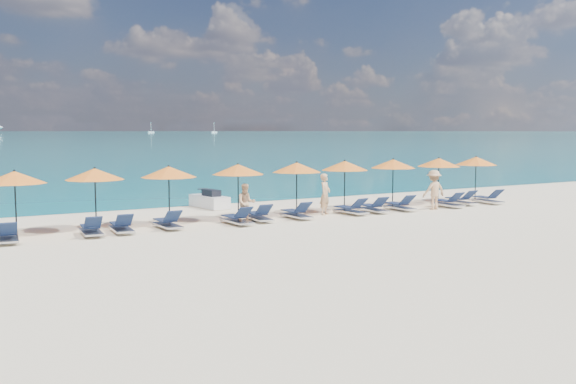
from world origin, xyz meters
TOP-DOWN VIEW (x-y plane):
  - ground at (0.00, 0.00)m, footprint 1400.00×1400.00m
  - sailboat_near at (170.21, 541.75)m, footprint 5.43×1.81m
  - sailboat_far at (220.49, 516.64)m, footprint 5.33×1.78m
  - jetski at (-0.77, 8.91)m, footprint 1.15×2.44m
  - beachgoer_a at (2.55, 4.25)m, footprint 0.76×0.71m
  - beachgoer_b at (-1.34, 3.94)m, footprint 0.83×0.62m
  - beachgoer_c at (7.77, 3.27)m, footprint 1.18×0.60m
  - umbrella_1 at (-9.58, 4.74)m, footprint 2.10×2.10m
  - umbrella_2 at (-6.88, 4.97)m, footprint 2.10×2.10m
  - umbrella_3 at (-4.18, 4.75)m, footprint 2.10×2.10m
  - umbrella_4 at (-1.27, 4.80)m, footprint 2.10×2.10m
  - umbrella_5 at (1.45, 4.77)m, footprint 2.10×2.10m
  - umbrella_6 at (3.99, 4.88)m, footprint 2.10×2.10m
  - umbrella_7 at (6.81, 4.99)m, footprint 2.10×2.10m
  - umbrella_8 at (9.50, 4.81)m, footprint 2.10×2.10m
  - umbrella_9 at (12.13, 4.93)m, footprint 2.10×2.10m
  - lounger_2 at (-9.98, 3.65)m, footprint 0.78×1.75m
  - lounger_3 at (-7.36, 3.67)m, footprint 0.78×1.75m
  - lounger_4 at (-6.29, 3.77)m, footprint 0.76×1.75m
  - lounger_5 at (-4.59, 3.82)m, footprint 0.65×1.71m
  - lounger_6 at (-1.96, 3.49)m, footprint 0.70×1.73m
  - lounger_7 at (-0.84, 3.84)m, footprint 0.76×1.75m
  - lounger_8 at (0.82, 3.74)m, footprint 0.63×1.70m
  - lounger_9 at (3.49, 3.70)m, footprint 0.78×1.75m
  - lounger_10 at (4.69, 3.69)m, footprint 0.73×1.74m
  - lounger_11 at (6.18, 3.70)m, footprint 0.69×1.72m
  - lounger_12 at (8.87, 3.50)m, footprint 0.63×1.70m
  - lounger_13 at (10.10, 3.87)m, footprint 0.63×1.70m
  - lounger_14 at (11.64, 3.62)m, footprint 0.74×1.74m

SIDE VIEW (x-z plane):
  - ground at x=0.00m, z-range 0.00..0.00m
  - lounger_2 at x=-9.98m, z-range -0.09..0.56m
  - lounger_3 at x=-7.36m, z-range -0.09..0.56m
  - lounger_4 at x=-6.29m, z-range -0.09..0.56m
  - lounger_5 at x=-4.59m, z-range -0.09..0.56m
  - lounger_6 at x=-1.96m, z-range -0.09..0.56m
  - lounger_7 at x=-0.84m, z-range -0.09..0.56m
  - lounger_8 at x=0.82m, z-range -0.09..0.56m
  - lounger_9 at x=3.49m, z-range -0.09..0.56m
  - lounger_10 at x=4.69m, z-range -0.09..0.56m
  - lounger_11 at x=6.18m, z-range -0.09..0.56m
  - lounger_12 at x=8.87m, z-range -0.09..0.56m
  - lounger_13 at x=10.10m, z-range -0.09..0.56m
  - lounger_14 at x=11.64m, z-range -0.09..0.56m
  - jetski at x=-0.77m, z-range -0.07..0.76m
  - beachgoer_b at x=-1.34m, z-range 0.00..1.52m
  - beachgoer_a at x=2.55m, z-range 0.00..1.75m
  - beachgoer_c at x=7.77m, z-range 0.00..1.78m
  - sailboat_far at x=220.49m, z-range -3.88..5.88m
  - sailboat_near at x=170.21m, z-range -3.95..6.00m
  - umbrella_1 at x=-9.58m, z-range 0.88..3.16m
  - umbrella_2 at x=-6.88m, z-range 0.88..3.16m
  - umbrella_3 at x=-4.18m, z-range 0.88..3.16m
  - umbrella_4 at x=-1.27m, z-range 0.88..3.16m
  - umbrella_5 at x=1.45m, z-range 0.88..3.16m
  - umbrella_6 at x=3.99m, z-range 0.88..3.16m
  - umbrella_7 at x=6.81m, z-range 0.88..3.16m
  - umbrella_8 at x=9.50m, z-range 0.88..3.16m
  - umbrella_9 at x=12.13m, z-range 0.88..3.16m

